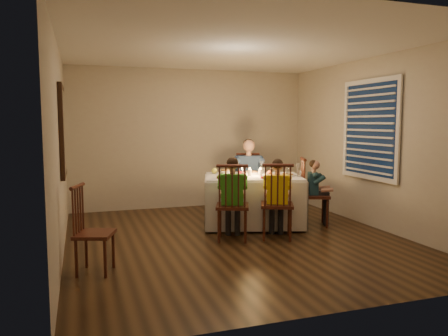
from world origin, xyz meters
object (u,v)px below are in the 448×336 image
object	(u,v)px
dining_table	(253,190)
adult	(248,214)
chair_end	(314,225)
chair_near_right	(277,238)
chair_adult	(248,214)
serving_bowl	(226,172)
chair_extra	(96,273)
child_green	(232,240)
child_teal	(314,225)
child_yellow	(277,238)
chair_near_left	(232,240)

from	to	relation	value
dining_table	adult	size ratio (longest dim) A/B	1.32
chair_end	chair_near_right	bearing A→B (deg)	140.94
chair_adult	serving_bowl	world-z (taller)	serving_bowl
chair_end	chair_extra	bearing A→B (deg)	130.11
chair_extra	adult	size ratio (longest dim) A/B	0.73
chair_near_right	serving_bowl	distance (m)	1.50
chair_near_right	adult	bearing A→B (deg)	-74.38
chair_adult	chair_extra	size ratio (longest dim) A/B	1.11
chair_end	child_green	world-z (taller)	child_green
chair_near_right	adult	distance (m)	1.65
chair_adult	chair_end	xyz separation A→B (m)	(0.67, -1.11, 0.00)
dining_table	child_teal	size ratio (longest dim) A/B	1.70
chair_adult	child_green	bearing A→B (deg)	-102.68
chair_adult	chair_end	size ratio (longest dim) A/B	1.00
chair_adult	chair_near_right	bearing A→B (deg)	-81.54
dining_table	child_green	world-z (taller)	dining_table
child_green	adult	bearing A→B (deg)	-98.10
chair_end	child_teal	size ratio (longest dim) A/B	1.04
serving_bowl	chair_end	bearing A→B (deg)	-29.56
serving_bowl	adult	bearing A→B (deg)	36.49
child_yellow	child_teal	bearing A→B (deg)	-126.24
chair_end	adult	world-z (taller)	adult
chair_end	serving_bowl	world-z (taller)	serving_bowl
adult	serving_bowl	xyz separation A→B (m)	(-0.56, -0.41, 0.81)
child_green	serving_bowl	size ratio (longest dim) A/B	5.47
adult	child_green	xyz separation A→B (m)	(-0.84, -1.51, 0.00)
chair_adult	chair_extra	bearing A→B (deg)	-123.13
chair_near_left	child_green	bearing A→B (deg)	110.83
chair_end	child_teal	world-z (taller)	chair_end
chair_end	adult	xyz separation A→B (m)	(-0.67, 1.11, 0.00)
chair_adult	chair_end	distance (m)	1.29
chair_extra	child_yellow	distance (m)	2.54
chair_near_left	child_green	size ratio (longest dim) A/B	0.93
chair_near_left	child_yellow	size ratio (longest dim) A/B	0.95
chair_near_left	adult	bearing A→B (deg)	-98.10
chair_end	child_yellow	xyz separation A→B (m)	(-0.89, -0.52, 0.00)
chair_adult	adult	size ratio (longest dim) A/B	0.81
chair_adult	child_green	xyz separation A→B (m)	(-0.84, -1.51, 0.00)
chair_near_right	child_teal	bearing A→B (deg)	-126.24
chair_near_left	serving_bowl	distance (m)	1.40
chair_extra	child_green	bearing A→B (deg)	-48.05
child_green	serving_bowl	xyz separation A→B (m)	(0.28, 1.10, 0.81)
chair_near_right	child_teal	size ratio (longest dim) A/B	1.04
chair_near_left	child_green	xyz separation A→B (m)	(0.00, -0.00, 0.00)
chair_extra	adult	distance (m)	3.52
chair_near_left	child_teal	world-z (taller)	chair_near_left
child_yellow	serving_bowl	distance (m)	1.50
child_yellow	dining_table	bearing A→B (deg)	-65.20
dining_table	chair_near_left	bearing A→B (deg)	-113.37
dining_table	chair_end	xyz separation A→B (m)	(0.91, -0.31, -0.56)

